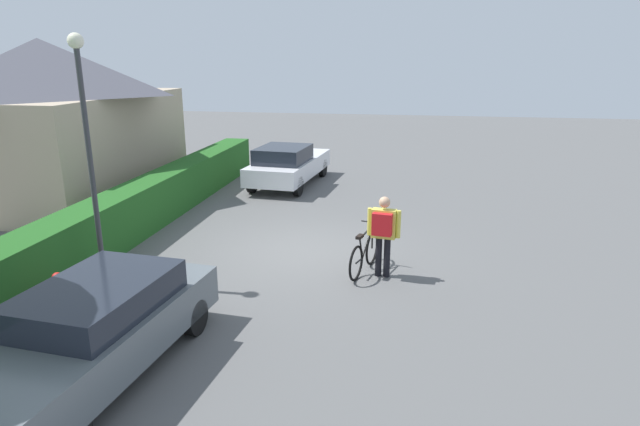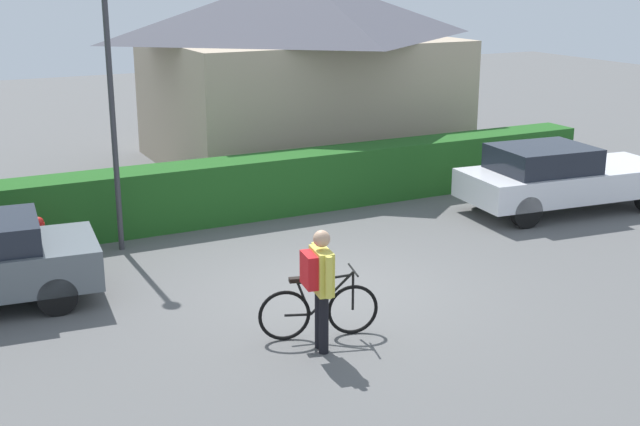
% 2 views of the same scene
% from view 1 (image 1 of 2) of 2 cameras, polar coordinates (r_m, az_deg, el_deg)
% --- Properties ---
extents(ground_plane, '(60.00, 60.00, 0.00)m').
position_cam_1_polar(ground_plane, '(12.43, -1.71, -3.98)').
color(ground_plane, '#585858').
extents(hedge_row, '(17.26, 0.90, 1.21)m').
position_cam_1_polar(hedge_row, '(13.78, -19.95, -0.29)').
color(hedge_row, '#21581E').
rests_on(hedge_row, ground).
extents(house_distant, '(7.58, 5.99, 4.81)m').
position_cam_1_polar(house_distant, '(18.86, -26.85, 8.97)').
color(house_distant, tan).
rests_on(house_distant, ground).
extents(parked_car_near, '(4.41, 2.07, 1.33)m').
position_cam_1_polar(parked_car_near, '(8.17, -22.75, -11.26)').
color(parked_car_near, slate).
rests_on(parked_car_near, ground).
extents(parked_car_far, '(4.62, 2.16, 1.41)m').
position_cam_1_polar(parked_car_far, '(18.57, -3.39, 5.17)').
color(parked_car_far, silver).
rests_on(parked_car_far, ground).
extents(bicycle, '(1.63, 0.60, 0.95)m').
position_cam_1_polar(bicycle, '(11.14, 4.71, -4.33)').
color(bicycle, black).
rests_on(bicycle, ground).
extents(person_rider, '(0.40, 0.66, 1.67)m').
position_cam_1_polar(person_rider, '(10.73, 6.71, -1.71)').
color(person_rider, black).
rests_on(person_rider, ground).
extents(street_lamp, '(0.28, 0.28, 4.70)m').
position_cam_1_polar(street_lamp, '(10.74, -23.46, 7.93)').
color(street_lamp, '#38383D').
rests_on(street_lamp, ground).
extents(fire_hydrant, '(0.20, 0.20, 0.81)m').
position_cam_1_polar(fire_hydrant, '(10.26, -25.82, -7.74)').
color(fire_hydrant, red).
rests_on(fire_hydrant, ground).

